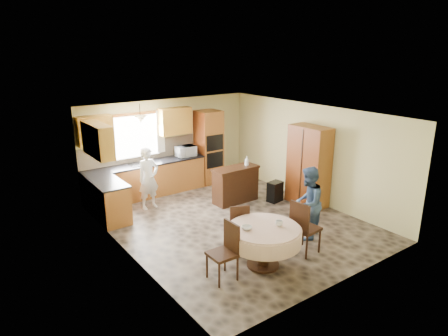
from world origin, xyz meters
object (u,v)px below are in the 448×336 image
at_px(sideboard, 235,186).
at_px(chair_left, 226,248).
at_px(dining_table, 264,236).
at_px(chair_right, 303,225).
at_px(person_dining, 308,203).
at_px(oven_tower, 209,147).
at_px(chair_back, 238,224).
at_px(cupboard, 309,166).
at_px(person_sink, 149,178).

distance_m(sideboard, chair_left, 3.55).
bearing_deg(dining_table, sideboard, 61.77).
xyz_separation_m(chair_right, person_dining, (0.58, 0.42, 0.17)).
height_order(oven_tower, person_dining, oven_tower).
height_order(chair_left, chair_back, chair_left).
distance_m(dining_table, person_dining, 1.52).
bearing_deg(oven_tower, person_dining, -94.78).
distance_m(oven_tower, chair_right, 4.72).
height_order(oven_tower, dining_table, oven_tower).
xyz_separation_m(chair_left, chair_right, (1.68, -0.18, 0.04)).
relative_size(cupboard, person_dining, 1.30).
bearing_deg(sideboard, oven_tower, 78.16).
relative_size(sideboard, chair_back, 1.29).
distance_m(cupboard, chair_right, 2.67).
distance_m(chair_left, chair_right, 1.69).
height_order(oven_tower, chair_back, oven_tower).
bearing_deg(chair_left, person_dining, 96.97).
height_order(cupboard, chair_left, cupboard).
bearing_deg(chair_right, person_sink, 14.47).
bearing_deg(chair_back, oven_tower, -92.50).
distance_m(cupboard, chair_left, 4.02).
height_order(oven_tower, cupboard, oven_tower).
relative_size(oven_tower, dining_table, 1.57).
bearing_deg(chair_back, chair_right, 157.07).
height_order(chair_left, person_sink, person_sink).
bearing_deg(chair_left, sideboard, 140.73).
xyz_separation_m(cupboard, person_dining, (-1.42, -1.31, -0.23)).
bearing_deg(person_sink, person_dining, -67.68).
distance_m(person_sink, person_dining, 3.91).
bearing_deg(oven_tower, cupboard, -69.58).
relative_size(oven_tower, chair_left, 2.09).
bearing_deg(sideboard, person_dining, -91.60).
distance_m(oven_tower, person_sink, 2.45).
xyz_separation_m(cupboard, dining_table, (-2.90, -1.63, -0.40)).
height_order(cupboard, person_sink, cupboard).
bearing_deg(chair_right, dining_table, 78.62).
xyz_separation_m(dining_table, chair_right, (0.90, -0.10, -0.00)).
relative_size(sideboard, cupboard, 0.61).
height_order(sideboard, cupboard, cupboard).
xyz_separation_m(chair_back, chair_right, (0.86, -0.90, 0.08)).
bearing_deg(person_sink, chair_left, -102.40).
bearing_deg(oven_tower, chair_left, -120.49).
distance_m(dining_table, chair_right, 0.91).
distance_m(chair_right, person_dining, 0.73).
bearing_deg(person_dining, person_sink, -87.31).
height_order(chair_left, chair_right, chair_right).
bearing_deg(chair_left, dining_table, 84.92).
height_order(sideboard, chair_back, chair_back).
height_order(cupboard, chair_back, cupboard).
bearing_deg(chair_left, cupboard, 113.64).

